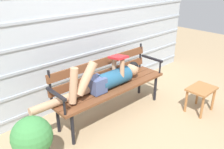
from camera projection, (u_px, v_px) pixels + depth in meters
The scene contains 6 objects.
ground_plane at pixel (120, 118), 3.39m from camera, with size 12.00×12.00×0.00m, color tan.
house_siding at pixel (82, 35), 3.51m from camera, with size 5.12×0.08×2.16m.
park_bench at pixel (109, 82), 3.34m from camera, with size 1.81×0.45×0.87m.
reclining_person at pixel (106, 79), 3.18m from camera, with size 1.70×0.26×0.50m.
footstool at pixel (201, 93), 3.46m from camera, with size 0.42×0.32×0.39m.
potted_plant at pixel (33, 142), 2.40m from camera, with size 0.42×0.42×0.63m.
Camera 1 is at (-2.02, -2.02, 1.95)m, focal length 37.70 mm.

